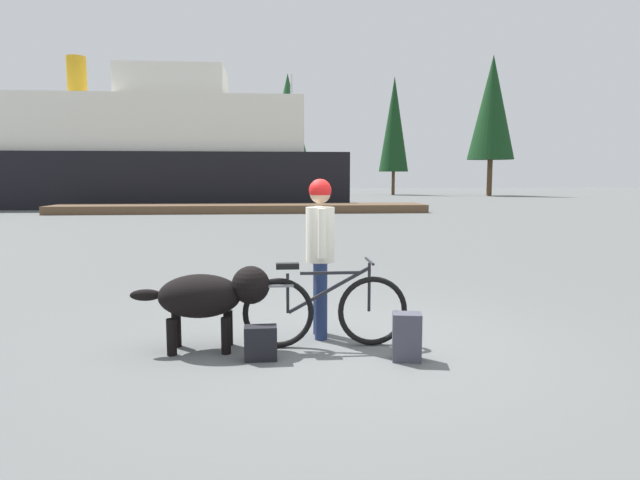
{
  "coord_description": "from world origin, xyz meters",
  "views": [
    {
      "loc": [
        -0.76,
        -5.78,
        1.8
      ],
      "look_at": [
        -0.18,
        0.58,
        1.06
      ],
      "focal_mm": 30.83,
      "sensor_mm": 36.0,
      "label": 1
    }
  ],
  "objects_px": {
    "person_cyclist": "(320,242)",
    "sailboat_moored": "(292,195)",
    "backpack": "(407,337)",
    "ferry_boat": "(135,155)",
    "dog": "(210,295)",
    "handbag_pannier": "(261,343)",
    "bicycle": "(325,310)"
  },
  "relations": [
    {
      "from": "bicycle",
      "to": "backpack",
      "type": "height_order",
      "value": "bicycle"
    },
    {
      "from": "person_cyclist",
      "to": "handbag_pannier",
      "type": "bearing_deg",
      "value": -131.63
    },
    {
      "from": "bicycle",
      "to": "sailboat_moored",
      "type": "relative_size",
      "value": 0.2
    },
    {
      "from": "handbag_pannier",
      "to": "ferry_boat",
      "type": "bearing_deg",
      "value": 105.44
    },
    {
      "from": "person_cyclist",
      "to": "sailboat_moored",
      "type": "distance_m",
      "value": 32.4
    },
    {
      "from": "bicycle",
      "to": "sailboat_moored",
      "type": "height_order",
      "value": "sailboat_moored"
    },
    {
      "from": "bicycle",
      "to": "handbag_pannier",
      "type": "xyz_separation_m",
      "value": [
        -0.67,
        -0.37,
        -0.23
      ]
    },
    {
      "from": "bicycle",
      "to": "backpack",
      "type": "xyz_separation_m",
      "value": [
        0.76,
        -0.51,
        -0.17
      ]
    },
    {
      "from": "backpack",
      "to": "handbag_pannier",
      "type": "relative_size",
      "value": 1.39
    },
    {
      "from": "bicycle",
      "to": "handbag_pannier",
      "type": "distance_m",
      "value": 0.8
    },
    {
      "from": "backpack",
      "to": "ferry_boat",
      "type": "height_order",
      "value": "ferry_boat"
    },
    {
      "from": "bicycle",
      "to": "backpack",
      "type": "bearing_deg",
      "value": -33.73
    },
    {
      "from": "backpack",
      "to": "ferry_boat",
      "type": "relative_size",
      "value": 0.02
    },
    {
      "from": "bicycle",
      "to": "dog",
      "type": "relative_size",
      "value": 1.23
    },
    {
      "from": "dog",
      "to": "backpack",
      "type": "height_order",
      "value": "dog"
    },
    {
      "from": "ferry_boat",
      "to": "bicycle",
      "type": "bearing_deg",
      "value": -73.13
    },
    {
      "from": "person_cyclist",
      "to": "ferry_boat",
      "type": "distance_m",
      "value": 29.49
    },
    {
      "from": "person_cyclist",
      "to": "sailboat_moored",
      "type": "height_order",
      "value": "sailboat_moored"
    },
    {
      "from": "dog",
      "to": "handbag_pannier",
      "type": "xyz_separation_m",
      "value": [
        0.52,
        -0.37,
        -0.41
      ]
    },
    {
      "from": "dog",
      "to": "handbag_pannier",
      "type": "height_order",
      "value": "dog"
    },
    {
      "from": "backpack",
      "to": "sailboat_moored",
      "type": "bearing_deg",
      "value": 89.7
    },
    {
      "from": "backpack",
      "to": "ferry_boat",
      "type": "distance_m",
      "value": 30.63
    },
    {
      "from": "ferry_boat",
      "to": "sailboat_moored",
      "type": "height_order",
      "value": "ferry_boat"
    },
    {
      "from": "bicycle",
      "to": "backpack",
      "type": "distance_m",
      "value": 0.93
    },
    {
      "from": "person_cyclist",
      "to": "ferry_boat",
      "type": "xyz_separation_m",
      "value": [
        -8.63,
        28.13,
        2.01
      ]
    },
    {
      "from": "ferry_boat",
      "to": "person_cyclist",
      "type": "bearing_deg",
      "value": -72.94
    },
    {
      "from": "bicycle",
      "to": "dog",
      "type": "height_order",
      "value": "bicycle"
    },
    {
      "from": "dog",
      "to": "backpack",
      "type": "distance_m",
      "value": 2.05
    },
    {
      "from": "person_cyclist",
      "to": "ferry_boat",
      "type": "relative_size",
      "value": 0.07
    },
    {
      "from": "backpack",
      "to": "ferry_boat",
      "type": "xyz_separation_m",
      "value": [
        -9.41,
        29.01,
        2.85
      ]
    },
    {
      "from": "bicycle",
      "to": "ferry_boat",
      "type": "bearing_deg",
      "value": 106.87
    },
    {
      "from": "bicycle",
      "to": "sailboat_moored",
      "type": "xyz_separation_m",
      "value": [
        0.94,
        32.76,
        0.11
      ]
    }
  ]
}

